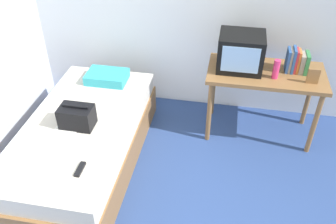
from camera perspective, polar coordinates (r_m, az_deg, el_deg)
bed at (r=3.62m, az=-13.14°, el=-4.70°), size 1.00×2.00×0.51m
desk at (r=3.81m, az=14.99°, el=4.89°), size 1.16×0.60×0.76m
tv at (r=3.68m, az=11.36°, el=9.28°), size 0.44×0.39×0.36m
water_bottle at (r=3.62m, az=16.62°, el=6.46°), size 0.06×0.06×0.19m
book_row at (r=3.80m, az=19.60°, el=7.52°), size 0.21×0.16×0.25m
picture_frame at (r=3.66m, az=21.85°, el=5.23°), size 0.11×0.02×0.15m
pillow at (r=3.98m, az=-9.55°, el=5.47°), size 0.43×0.30×0.10m
handbag at (r=3.36m, az=-14.13°, el=-0.72°), size 0.30×0.20×0.22m
magazine at (r=3.32m, az=-16.48°, el=-3.91°), size 0.21×0.29×0.01m
remote_dark at (r=2.98m, az=-13.66°, el=-8.72°), size 0.04×0.16×0.02m
remote_silver at (r=3.63m, az=-14.70°, el=0.58°), size 0.04×0.14×0.02m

